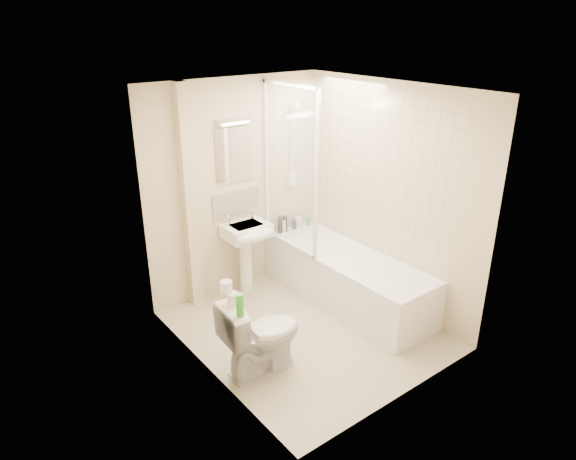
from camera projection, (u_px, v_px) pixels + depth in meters
floor at (306, 330)px, 5.25m from camera, size 2.50×2.50×0.00m
wall_back at (236, 188)px, 5.70m from camera, size 2.20×0.02×2.40m
wall_left at (203, 251)px, 4.17m from camera, size 0.02×2.50×2.40m
wall_right at (388, 197)px, 5.40m from camera, size 0.02×2.50×2.40m
ceiling at (310, 89)px, 4.32m from camera, size 2.20×2.50×0.02m
tile_back at (290, 158)px, 6.03m from camera, size 0.70×0.01×1.75m
tile_right at (375, 173)px, 5.45m from camera, size 0.01×2.10×1.75m
pipe_boxing at (189, 201)px, 5.31m from camera, size 0.12×0.12×2.40m
splashback at (236, 203)px, 5.75m from camera, size 0.60×0.02×0.30m
mirror at (234, 155)px, 5.54m from camera, size 0.46×0.01×0.60m
strip_light at (234, 121)px, 5.38m from camera, size 0.42×0.07×0.07m
bathtub at (347, 277)px, 5.70m from camera, size 0.70×2.10×0.55m
shower_screen at (290, 169)px, 5.50m from camera, size 0.04×0.92×1.80m
shower_fixture at (293, 149)px, 5.95m from camera, size 0.10×0.16×0.99m
pedestal_sink at (248, 239)px, 5.72m from camera, size 0.49×0.46×0.95m
bottle_black_a at (280, 225)px, 6.15m from camera, size 0.05×0.05×0.20m
bottle_white_a at (284, 226)px, 6.19m from camera, size 0.06×0.06×0.16m
bottle_black_b at (285, 224)px, 6.19m from camera, size 0.06×0.06×0.20m
bottle_blue at (294, 224)px, 6.28m from camera, size 0.05×0.05×0.12m
bottle_cream at (298, 222)px, 6.31m from camera, size 0.06×0.06×0.15m
bottle_white_b at (300, 222)px, 6.34m from camera, size 0.05×0.05×0.13m
bottle_green at (308, 221)px, 6.41m from camera, size 0.06×0.06×0.09m
toilet at (261, 335)px, 4.52m from camera, size 0.50×0.77×0.74m
toilet_roll_lower at (233, 299)px, 4.27m from camera, size 0.10×0.10×0.10m
toilet_roll_upper at (226, 287)px, 4.25m from camera, size 0.10×0.10×0.10m
green_bottle at (240, 305)px, 4.09m from camera, size 0.06×0.06×0.19m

